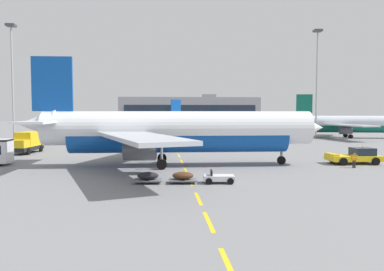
% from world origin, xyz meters
% --- Properties ---
extents(ground, '(400.00, 400.00, 0.00)m').
position_xyz_m(ground, '(40.00, 40.00, 0.00)').
color(ground, slate).
extents(apron_paint_markings, '(8.00, 95.16, 0.01)m').
position_xyz_m(apron_paint_markings, '(18.00, 36.37, 0.00)').
color(apron_paint_markings, yellow).
rests_on(apron_paint_markings, ground).
extents(airliner_foreground, '(34.69, 34.63, 12.20)m').
position_xyz_m(airliner_foreground, '(16.95, 23.45, 3.95)').
color(airliner_foreground, white).
rests_on(airliner_foreground, ground).
extents(pushback_tug, '(6.05, 3.28, 2.08)m').
position_xyz_m(pushback_tug, '(38.37, 23.17, 0.90)').
color(pushback_tug, yellow).
rests_on(pushback_tug, ground).
extents(airliner_mid_left, '(26.73, 25.01, 10.11)m').
position_xyz_m(airliner_mid_left, '(11.12, 93.55, 3.27)').
color(airliner_mid_left, white).
rests_on(airliner_mid_left, ground).
extents(airliner_far_center, '(29.49, 28.84, 10.40)m').
position_xyz_m(airliner_far_center, '(61.15, 66.43, 3.37)').
color(airliner_far_center, silver).
rests_on(airliner_far_center, ground).
extents(catering_truck, '(3.17, 7.19, 3.14)m').
position_xyz_m(catering_truck, '(-4.44, 38.78, 1.65)').
color(catering_truck, black).
rests_on(catering_truck, ground).
extents(baggage_train, '(8.68, 2.13, 1.14)m').
position_xyz_m(baggage_train, '(17.31, 12.65, 0.52)').
color(baggage_train, silver).
rests_on(baggage_train, ground).
extents(ground_crew_worker, '(0.59, 0.40, 1.65)m').
position_xyz_m(ground_crew_worker, '(36.51, 19.99, 0.94)').
color(ground_crew_worker, '#232328').
rests_on(ground_crew_worker, ground).
extents(apron_light_mast_near, '(1.80, 1.80, 23.98)m').
position_xyz_m(apron_light_mast_near, '(-14.67, 61.23, 14.98)').
color(apron_light_mast_near, slate).
rests_on(apron_light_mast_near, ground).
extents(apron_light_mast_far, '(1.80, 1.80, 25.17)m').
position_xyz_m(apron_light_mast_far, '(51.83, 66.20, 15.63)').
color(apron_light_mast_far, slate).
rests_on(apron_light_mast_far, ground).
extents(terminal_satellite, '(62.38, 19.67, 14.35)m').
position_xyz_m(terminal_satellite, '(28.81, 154.27, 6.40)').
color(terminal_satellite, gray).
rests_on(terminal_satellite, ground).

